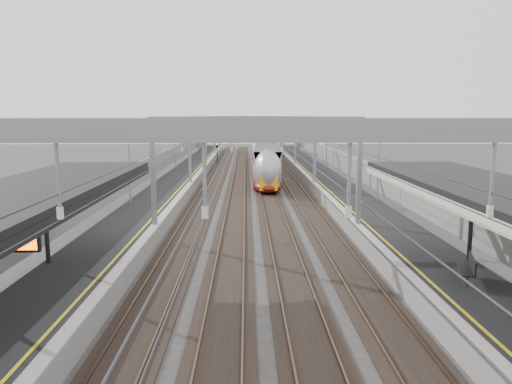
{
  "coord_description": "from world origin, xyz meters",
  "views": [
    {
      "loc": [
        -0.64,
        -8.22,
        7.64
      ],
      "look_at": [
        0.0,
        23.95,
        2.72
      ],
      "focal_mm": 35.0,
      "sensor_mm": 36.0,
      "label": 1
    }
  ],
  "objects_px": {
    "overbridge": "(249,127)",
    "bench": "(469,267)",
    "signal_green": "(217,149)",
    "train": "(261,155)"
  },
  "relations": [
    {
      "from": "overbridge",
      "to": "bench",
      "type": "distance_m",
      "value": 89.44
    },
    {
      "from": "overbridge",
      "to": "signal_green",
      "type": "relative_size",
      "value": 6.33
    },
    {
      "from": "bench",
      "to": "signal_green",
      "type": "height_order",
      "value": "signal_green"
    },
    {
      "from": "overbridge",
      "to": "bench",
      "type": "bearing_deg",
      "value": -84.64
    },
    {
      "from": "bench",
      "to": "signal_green",
      "type": "distance_m",
      "value": 61.1
    },
    {
      "from": "overbridge",
      "to": "bench",
      "type": "height_order",
      "value": "overbridge"
    },
    {
      "from": "overbridge",
      "to": "train",
      "type": "xyz_separation_m",
      "value": [
        1.5,
        -37.7,
        -3.17
      ]
    },
    {
      "from": "overbridge",
      "to": "train",
      "type": "height_order",
      "value": "overbridge"
    },
    {
      "from": "train",
      "to": "signal_green",
      "type": "xyz_separation_m",
      "value": [
        -6.7,
        8.3,
        0.27
      ]
    },
    {
      "from": "bench",
      "to": "overbridge",
      "type": "bearing_deg",
      "value": 95.36
    }
  ]
}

